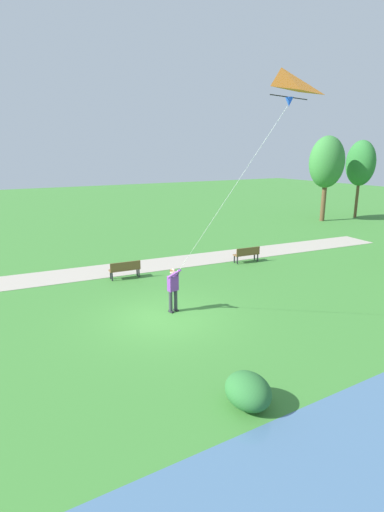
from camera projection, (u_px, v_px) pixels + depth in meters
ground_plane at (165, 317)px, 14.62m from camera, size 120.00×120.00×0.00m
walkway_path at (144, 266)px, 21.17m from camera, size 5.36×32.08×0.02m
person_kite_flyer at (173, 286)px, 14.87m from camera, size 0.62×0.52×1.83m
flying_kite at (281, 90)px, 9.75m from camera, size 4.64×1.63×6.20m
park_bench_near_walkway at (125, 269)px, 18.97m from camera, size 0.58×1.53×0.88m
park_bench_far_walkway at (247, 253)px, 21.79m from camera, size 0.58×1.53×0.88m
tree_lakeside_far at (361, 163)px, 35.79m from camera, size 2.77×2.32×7.10m
tree_behind_path at (327, 163)px, 33.91m from camera, size 2.83×3.22×7.41m
lakeside_shrub at (248, 391)px, 9.38m from camera, size 1.27×1.04×0.86m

